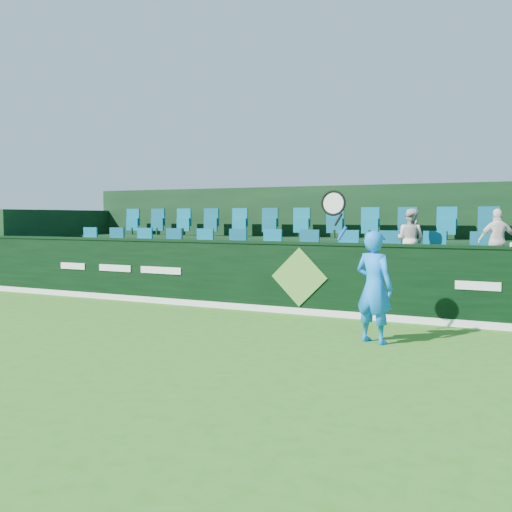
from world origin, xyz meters
The scene contains 10 objects.
ground centered at (0.00, 0.00, 0.00)m, with size 60.00×60.00×0.00m, color #316C19.
sponsor_hoarding centered at (0.00, 4.00, 0.67)m, with size 16.00×0.25×1.35m.
stand_tier_front centered at (0.00, 5.10, 0.40)m, with size 16.00×2.00×0.80m, color black.
stand_tier_back centered at (0.00, 7.00, 0.65)m, with size 16.00×1.80×1.30m, color black.
stand_rear centered at (0.00, 7.44, 1.22)m, with size 16.00×4.10×2.60m.
seat_row_front centered at (0.00, 5.50, 1.10)m, with size 13.50×0.50×0.60m, color #086483.
seat_row_back centered at (0.00, 7.30, 1.60)m, with size 13.50×0.50×0.60m, color #086483.
tennis_player centered at (1.82, 2.13, 0.83)m, with size 1.19×0.57×2.28m.
spectator_left centered at (1.79, 5.12, 1.38)m, with size 0.57×0.44×1.17m, color beige.
spectator_middle centered at (3.32, 5.12, 1.38)m, with size 0.68×0.28×1.16m, color white.
Camera 1 is at (3.79, -5.95, 1.83)m, focal length 40.00 mm.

